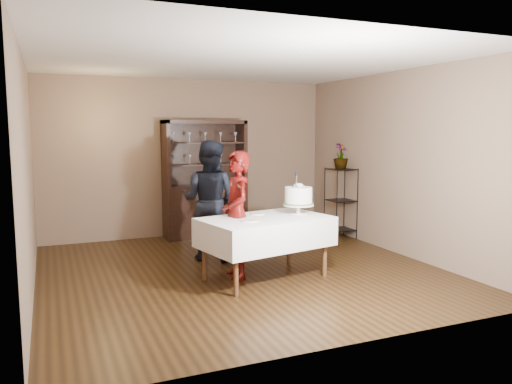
# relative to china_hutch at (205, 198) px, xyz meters

# --- Properties ---
(floor) EXTENTS (5.00, 5.00, 0.00)m
(floor) POSITION_rel_china_hutch_xyz_m (-0.20, -2.25, -0.66)
(floor) COLOR black
(floor) RESTS_ON ground
(ceiling) EXTENTS (5.00, 5.00, 0.00)m
(ceiling) POSITION_rel_china_hutch_xyz_m (-0.20, -2.25, 2.04)
(ceiling) COLOR silver
(ceiling) RESTS_ON back_wall
(back_wall) EXTENTS (5.00, 0.02, 2.70)m
(back_wall) POSITION_rel_china_hutch_xyz_m (-0.20, 0.25, 0.69)
(back_wall) COLOR brown
(back_wall) RESTS_ON floor
(wall_left) EXTENTS (0.02, 5.00, 2.70)m
(wall_left) POSITION_rel_china_hutch_xyz_m (-2.70, -2.25, 0.69)
(wall_left) COLOR brown
(wall_left) RESTS_ON floor
(wall_right) EXTENTS (0.02, 5.00, 2.70)m
(wall_right) POSITION_rel_china_hutch_xyz_m (2.30, -2.25, 0.69)
(wall_right) COLOR brown
(wall_right) RESTS_ON floor
(china_hutch) EXTENTS (1.40, 0.48, 2.00)m
(china_hutch) POSITION_rel_china_hutch_xyz_m (0.00, 0.00, 0.00)
(china_hutch) COLOR black
(china_hutch) RESTS_ON floor
(plant_etagere) EXTENTS (0.42, 0.42, 1.20)m
(plant_etagere) POSITION_rel_china_hutch_xyz_m (2.08, -1.05, -0.01)
(plant_etagere) COLOR black
(plant_etagere) RESTS_ON floor
(cake_table) EXTENTS (1.70, 1.24, 0.77)m
(cake_table) POSITION_rel_china_hutch_xyz_m (-0.05, -2.70, -0.08)
(cake_table) COLOR silver
(cake_table) RESTS_ON floor
(woman) EXTENTS (0.42, 0.61, 1.59)m
(woman) POSITION_rel_china_hutch_xyz_m (-0.34, -2.49, 0.13)
(woman) COLOR #3E0506
(woman) RESTS_ON floor
(man) EXTENTS (1.04, 1.03, 1.69)m
(man) POSITION_rel_china_hutch_xyz_m (-0.40, -1.52, 0.18)
(man) COLOR black
(man) RESTS_ON floor
(cake) EXTENTS (0.39, 0.39, 0.54)m
(cake) POSITION_rel_china_hutch_xyz_m (0.45, -2.61, 0.32)
(cake) COLOR white
(cake) RESTS_ON cake_table
(plate_near) EXTENTS (0.26, 0.26, 0.01)m
(plate_near) POSITION_rel_china_hutch_xyz_m (-0.32, -2.85, 0.11)
(plate_near) COLOR white
(plate_near) RESTS_ON cake_table
(plate_far) EXTENTS (0.23, 0.23, 0.01)m
(plate_far) POSITION_rel_china_hutch_xyz_m (-0.05, -2.45, 0.11)
(plate_far) COLOR white
(plate_far) RESTS_ON cake_table
(potted_plant) EXTENTS (0.31, 0.31, 0.43)m
(potted_plant) POSITION_rel_china_hutch_xyz_m (2.07, -1.04, 0.74)
(potted_plant) COLOR #4F7035
(potted_plant) RESTS_ON plant_etagere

